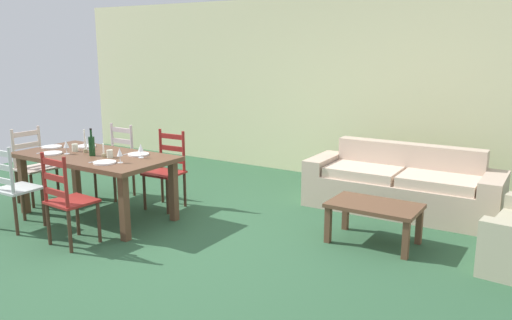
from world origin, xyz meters
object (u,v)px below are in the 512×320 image
at_px(dining_chair_near_left, 13,187).
at_px(dining_chair_far_left, 117,161).
at_px(wine_glass_near_left, 66,145).
at_px(coffee_cup_primary, 110,154).
at_px(coffee_cup_secondary, 75,148).
at_px(dining_chair_head_west, 34,166).
at_px(wine_bottle, 92,146).
at_px(wine_glass_near_right, 120,153).
at_px(dining_chair_far_right, 167,170).
at_px(wine_glass_far_left, 86,141).
at_px(wine_glass_far_right, 141,148).
at_px(dining_chair_near_right, 67,200).
at_px(coffee_table, 374,210).
at_px(couch, 402,188).
at_px(dining_table, 95,162).

distance_m(dining_chair_near_left, dining_chair_far_left, 1.51).
bearing_deg(wine_glass_near_left, dining_chair_near_left, -101.54).
distance_m(coffee_cup_primary, coffee_cup_secondary, 0.63).
distance_m(dining_chair_head_west, wine_bottle, 1.24).
bearing_deg(wine_glass_near_right, dining_chair_far_right, 98.50).
bearing_deg(coffee_cup_secondary, wine_glass_far_left, 66.95).
height_order(dining_chair_near_left, wine_glass_far_right, dining_chair_near_left).
bearing_deg(wine_glass_near_right, dining_chair_far_left, 139.50).
xyz_separation_m(dining_chair_near_right, wine_glass_near_right, (0.11, 0.62, 0.38)).
bearing_deg(coffee_table, wine_glass_near_right, -156.51).
distance_m(wine_glass_near_left, wine_glass_far_left, 0.28).
bearing_deg(dining_chair_far_left, coffee_cup_secondary, -81.51).
distance_m(coffee_cup_primary, couch, 3.49).
xyz_separation_m(dining_chair_far_right, wine_glass_far_right, (0.14, -0.56, 0.38)).
xyz_separation_m(dining_table, wine_glass_far_right, (0.59, 0.16, 0.20)).
bearing_deg(dining_table, coffee_cup_primary, -4.93).
relative_size(coffee_cup_primary, coffee_cup_secondary, 1.00).
xyz_separation_m(coffee_cup_secondary, coffee_table, (3.39, 0.93, -0.44)).
bearing_deg(dining_chair_near_right, wine_glass_far_left, 130.13).
bearing_deg(dining_chair_far_right, dining_chair_near_right, -89.20).
height_order(dining_chair_near_left, dining_chair_far_left, same).
xyz_separation_m(dining_chair_far_left, coffee_cup_primary, (0.74, -0.76, 0.32)).
bearing_deg(coffee_cup_primary, dining_chair_near_right, -76.22).
bearing_deg(dining_chair_near_right, dining_table, 121.20).
distance_m(dining_table, dining_chair_near_left, 0.91).
bearing_deg(wine_bottle, dining_table, 115.28).
xyz_separation_m(dining_chair_far_right, coffee_table, (2.60, 0.21, -0.12)).
bearing_deg(coffee_cup_secondary, wine_bottle, -8.61).
height_order(dining_chair_far_right, coffee_table, dining_chair_far_right).
bearing_deg(wine_glass_near_left, dining_chair_far_right, 49.71).
xyz_separation_m(dining_chair_head_west, wine_glass_near_left, (0.86, -0.13, 0.38)).
distance_m(dining_chair_near_left, dining_chair_near_right, 0.89).
xyz_separation_m(wine_glass_far_left, coffee_table, (3.34, 0.80, -0.51)).
xyz_separation_m(dining_chair_far_left, wine_glass_near_left, (0.16, -0.89, 0.38)).
height_order(dining_chair_near_right, wine_glass_near_left, dining_chair_near_right).
relative_size(wine_glass_near_right, coffee_cup_primary, 1.79).
xyz_separation_m(dining_table, dining_chair_far_left, (-0.45, 0.73, -0.19)).
bearing_deg(coffee_cup_secondary, dining_chair_near_left, -95.74).
height_order(dining_chair_far_right, dining_chair_head_west, same).
distance_m(dining_chair_near_right, wine_glass_far_right, 1.01).
bearing_deg(coffee_table, dining_chair_near_right, -146.66).
bearing_deg(coffee_cup_secondary, dining_chair_near_right, -43.57).
height_order(dining_chair_far_left, couch, dining_chair_far_left).
relative_size(dining_table, coffee_cup_secondary, 21.11).
height_order(dining_chair_near_left, coffee_cup_secondary, dining_chair_near_left).
distance_m(dining_chair_far_right, wine_glass_far_right, 0.70).
height_order(coffee_cup_primary, couch, coffee_cup_primary).
height_order(dining_chair_far_left, wine_glass_far_left, dining_chair_far_left).
height_order(wine_glass_near_right, coffee_cup_primary, wine_glass_near_right).
bearing_deg(wine_glass_near_right, couch, 43.73).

